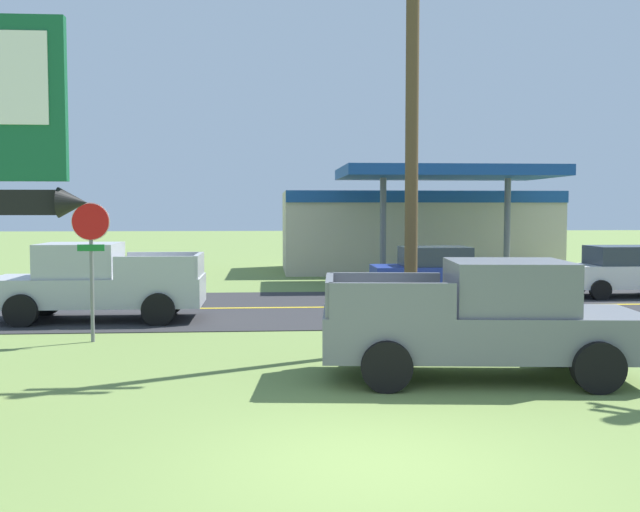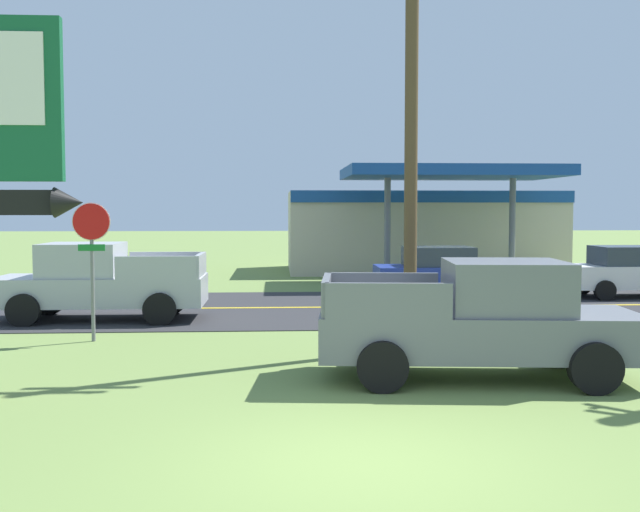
% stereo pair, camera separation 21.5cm
% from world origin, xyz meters
% --- Properties ---
extents(ground_plane, '(180.00, 180.00, 0.00)m').
position_xyz_m(ground_plane, '(0.00, 0.00, 0.00)').
color(ground_plane, olive).
extents(road_asphalt, '(140.00, 8.00, 0.02)m').
position_xyz_m(road_asphalt, '(0.00, 13.00, 0.01)').
color(road_asphalt, '#2B2B2D').
rests_on(road_asphalt, ground).
extents(road_centre_line, '(126.00, 0.20, 0.01)m').
position_xyz_m(road_centre_line, '(0.00, 13.00, 0.02)').
color(road_centre_line, gold).
rests_on(road_centre_line, road_asphalt).
extents(stop_sign, '(0.80, 0.08, 2.95)m').
position_xyz_m(stop_sign, '(-4.84, 7.93, 2.03)').
color(stop_sign, slate).
rests_on(stop_sign, ground).
extents(utility_pole, '(1.94, 0.26, 9.64)m').
position_xyz_m(utility_pole, '(1.73, 6.66, 5.13)').
color(utility_pole, brown).
rests_on(utility_pole, ground).
extents(gas_station, '(12.00, 11.50, 4.40)m').
position_xyz_m(gas_station, '(5.65, 25.51, 1.94)').
color(gas_station, beige).
rests_on(gas_station, ground).
extents(pickup_grey_parked_on_lawn, '(5.36, 2.61, 1.96)m').
position_xyz_m(pickup_grey_parked_on_lawn, '(2.44, 4.01, 0.96)').
color(pickup_grey_parked_on_lawn, slate).
rests_on(pickup_grey_parked_on_lawn, ground).
extents(pickup_silver_on_road, '(5.20, 2.24, 1.96)m').
position_xyz_m(pickup_silver_on_road, '(-5.44, 11.00, 0.96)').
color(pickup_silver_on_road, '#A8AAAF').
rests_on(pickup_silver_on_road, ground).
extents(car_white_mid_lane, '(4.20, 2.00, 1.64)m').
position_xyz_m(car_white_mid_lane, '(10.39, 15.00, 0.83)').
color(car_white_mid_lane, silver).
rests_on(car_white_mid_lane, ground).
extents(car_blue_far_lane, '(4.20, 2.00, 1.64)m').
position_xyz_m(car_blue_far_lane, '(4.24, 15.00, 0.83)').
color(car_blue_far_lane, '#233893').
rests_on(car_blue_far_lane, ground).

